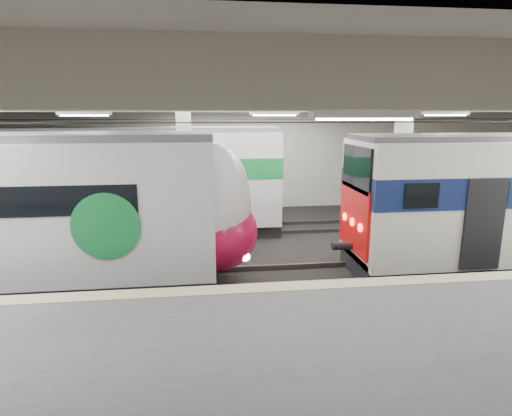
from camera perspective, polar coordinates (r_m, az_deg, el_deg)
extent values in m
cube|color=black|center=(13.40, 3.69, -9.44)|extent=(36.00, 24.00, 0.10)
cube|color=silver|center=(12.43, 4.06, 15.23)|extent=(36.00, 24.00, 0.20)
cube|color=beige|center=(22.43, -1.00, 6.94)|extent=(30.00, 0.10, 5.50)
cube|color=#535356|center=(7.59, 13.74, -23.48)|extent=(30.00, 7.00, 1.10)
cube|color=#C2BC89|center=(10.03, 7.29, -10.18)|extent=(30.00, 0.50, 0.02)
cube|color=beige|center=(15.36, -9.38, 4.12)|extent=(0.50, 0.50, 5.50)
cube|color=beige|center=(17.03, 18.69, 4.45)|extent=(0.50, 0.50, 5.50)
cube|color=beige|center=(12.42, 4.04, 13.85)|extent=(30.00, 18.00, 0.50)
cube|color=#59544C|center=(13.35, 3.69, -8.92)|extent=(30.00, 1.52, 0.16)
cube|color=#59544C|center=(18.51, 0.53, -2.71)|extent=(30.00, 1.52, 0.16)
cylinder|color=black|center=(12.42, 4.00, 11.31)|extent=(30.00, 0.03, 0.03)
cylinder|color=black|center=(17.85, 0.56, 11.74)|extent=(30.00, 0.03, 0.03)
cube|color=white|center=(10.46, 6.16, 12.23)|extent=(26.00, 8.40, 0.12)
ellipsoid|color=silver|center=(12.47, -5.70, 0.48)|extent=(2.20, 2.72, 3.66)
ellipsoid|color=#B00E39|center=(12.67, -5.07, -3.14)|extent=(2.34, 2.78, 2.24)
cylinder|color=#17803A|center=(11.40, -19.38, -2.32)|extent=(1.72, 0.06, 1.72)
cube|color=red|center=(13.39, 12.94, -1.35)|extent=(0.08, 2.40, 2.01)
cube|color=black|center=(13.11, 13.27, 5.19)|extent=(0.08, 2.26, 1.32)
cube|color=silver|center=(18.28, -19.03, 3.73)|extent=(13.78, 2.89, 3.73)
cube|color=#17803A|center=(18.21, -19.14, 5.25)|extent=(13.82, 2.95, 0.79)
cube|color=#4C4C51|center=(18.10, -19.48, 9.88)|extent=(13.77, 2.40, 0.16)
cube|color=black|center=(18.69, -18.58, -2.54)|extent=(13.78, 2.59, 0.60)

